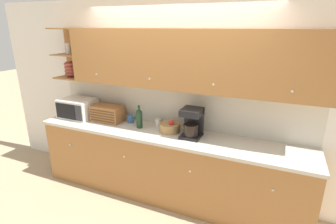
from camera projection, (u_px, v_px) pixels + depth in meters
The scene contains 12 objects.
ground_plane at pixel (174, 184), 3.92m from camera, with size 24.00×24.00×0.00m, color tan.
wall_back at pixel (175, 100), 3.54m from camera, with size 5.99×0.06×2.60m.
counter_unit at pixel (165, 165), 3.52m from camera, with size 3.61×0.62×0.94m.
backsplash_panel at pixel (174, 106), 3.53m from camera, with size 3.59×0.01×0.57m.
upper_cabinets at pixel (181, 60), 3.13m from camera, with size 3.59×0.36×0.72m.
microwave at pixel (78, 108), 3.91m from camera, with size 0.50×0.39×0.28m.
bread_box at pixel (108, 113), 3.76m from camera, with size 0.44×0.26×0.23m.
mug at pixel (131, 119), 3.72m from camera, with size 0.10×0.09×0.11m.
wine_bottle at pixel (139, 118), 3.50m from camera, with size 0.08×0.08×0.31m.
mug_blue_second at pixel (158, 123), 3.59m from camera, with size 0.09×0.08×0.10m.
fruit_basket at pixel (170, 127), 3.40m from camera, with size 0.27×0.27×0.17m.
coffee_maker at pixel (192, 122), 3.21m from camera, with size 0.24×0.26×0.37m.
Camera 1 is at (1.28, -3.14, 2.25)m, focal length 28.00 mm.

